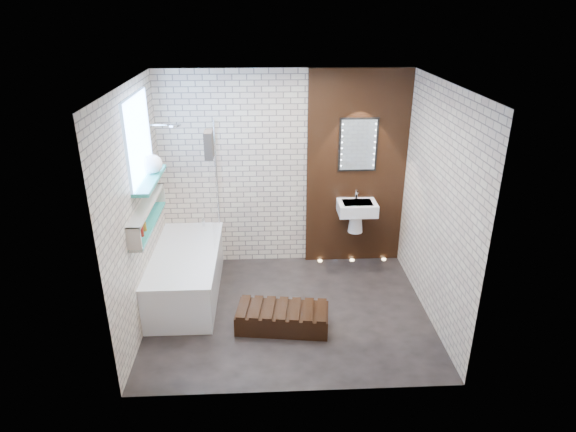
{
  "coord_description": "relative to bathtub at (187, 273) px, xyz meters",
  "views": [
    {
      "loc": [
        -0.25,
        -4.89,
        3.33
      ],
      "look_at": [
        0.0,
        0.15,
        1.15
      ],
      "focal_mm": 31.05,
      "sensor_mm": 36.0,
      "label": 1
    }
  ],
  "objects": [
    {
      "name": "washbasin",
      "position": [
        2.17,
        0.62,
        0.5
      ],
      "size": [
        0.5,
        0.36,
        0.58
      ],
      "color": "white",
      "rests_on": "walnut_panel"
    },
    {
      "name": "niche_bottles",
      "position": [
        -0.31,
        -0.58,
        0.86
      ],
      "size": [
        0.05,
        0.18,
        0.11
      ],
      "color": "maroon",
      "rests_on": "display_niche"
    },
    {
      "name": "walnut_panel",
      "position": [
        2.17,
        0.82,
        1.01
      ],
      "size": [
        1.3,
        0.06,
        2.6
      ],
      "primitive_type": "cube",
      "color": "black",
      "rests_on": "ground"
    },
    {
      "name": "towel",
      "position": [
        0.35,
        0.15,
        1.56
      ],
      "size": [
        0.09,
        0.24,
        0.31
      ],
      "primitive_type": "cube",
      "color": "black",
      "rests_on": "bath_screen"
    },
    {
      "name": "display_niche",
      "position": [
        -0.31,
        -0.3,
        0.91
      ],
      "size": [
        0.14,
        1.3,
        0.26
      ],
      "color": "teal",
      "rests_on": "room_shell"
    },
    {
      "name": "led_mirror",
      "position": [
        2.17,
        0.78,
        1.36
      ],
      "size": [
        0.5,
        0.02,
        0.7
      ],
      "color": "black",
      "rests_on": "walnut_panel"
    },
    {
      "name": "room_shell",
      "position": [
        1.22,
        -0.45,
        1.01
      ],
      "size": [
        3.24,
        3.2,
        2.6
      ],
      "color": "#B8A292",
      "rests_on": "ground"
    },
    {
      "name": "shower_head",
      "position": [
        -0.08,
        0.5,
        1.71
      ],
      "size": [
        0.18,
        0.18,
        0.02
      ],
      "primitive_type": "cylinder",
      "color": "silver",
      "rests_on": "room_shell"
    },
    {
      "name": "ground",
      "position": [
        1.22,
        -0.45,
        -0.29
      ],
      "size": [
        3.2,
        3.2,
        0.0
      ],
      "primitive_type": "plane",
      "color": "black",
      "rests_on": "ground"
    },
    {
      "name": "sill_vases",
      "position": [
        -0.28,
        0.07,
        1.37
      ],
      "size": [
        0.22,
        0.22,
        0.22
      ],
      "color": "white",
      "rests_on": "clerestory_window"
    },
    {
      "name": "walnut_step",
      "position": [
        1.14,
        -0.75,
        -0.18
      ],
      "size": [
        1.05,
        0.57,
        0.22
      ],
      "primitive_type": "cube",
      "rotation": [
        0.0,
        0.0,
        -0.13
      ],
      "color": "black",
      "rests_on": "ground"
    },
    {
      "name": "floor_uplights",
      "position": [
        2.17,
        0.75,
        -0.29
      ],
      "size": [
        0.96,
        0.06,
        0.01
      ],
      "color": "#FFD899",
      "rests_on": "ground"
    },
    {
      "name": "bath_screen",
      "position": [
        0.35,
        0.44,
        0.99
      ],
      "size": [
        0.01,
        0.78,
        1.4
      ],
      "primitive_type": "cube",
      "color": "white",
      "rests_on": "bathtub"
    },
    {
      "name": "bathtub",
      "position": [
        0.0,
        0.0,
        0.0
      ],
      "size": [
        0.79,
        1.74,
        0.7
      ],
      "color": "white",
      "rests_on": "ground"
    },
    {
      "name": "clerestory_window",
      "position": [
        -0.34,
        -0.1,
        1.61
      ],
      "size": [
        0.18,
        1.0,
        0.94
      ],
      "color": "#7FADE0",
      "rests_on": "room_shell"
    }
  ]
}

